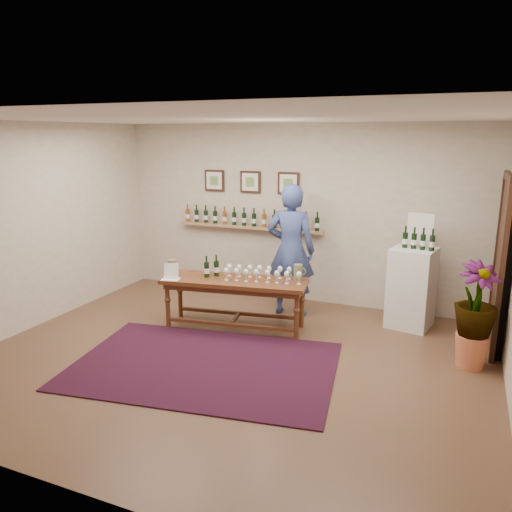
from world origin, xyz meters
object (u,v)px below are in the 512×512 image
at_px(tasting_table, 235,287).
at_px(display_pedestal, 412,288).
at_px(person, 291,250).
at_px(potted_plant, 475,316).

xyz_separation_m(tasting_table, display_pedestal, (2.23, 1.01, -0.04)).
bearing_deg(person, tasting_table, 51.06).
xyz_separation_m(display_pedestal, person, (-1.71, -0.17, 0.42)).
height_order(display_pedestal, potted_plant, display_pedestal).
relative_size(display_pedestal, person, 0.57).
distance_m(tasting_table, potted_plant, 3.03).
distance_m(tasting_table, display_pedestal, 2.45).
height_order(tasting_table, person, person).
bearing_deg(display_pedestal, person, -174.19).
height_order(potted_plant, person, person).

